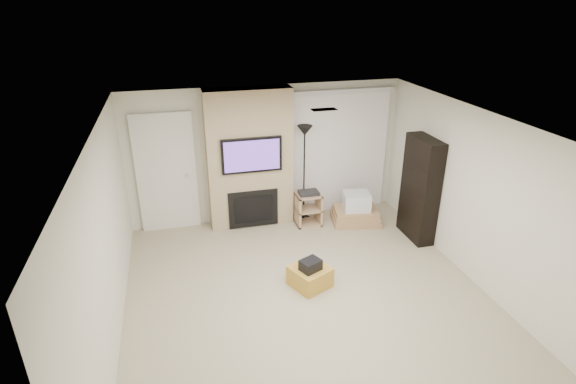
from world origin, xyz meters
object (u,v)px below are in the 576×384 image
object	(u,v)px
floor_lamp	(304,147)
box_stack	(356,211)
ottoman	(310,276)
av_stand	(308,207)
bookshelf	(420,189)

from	to	relation	value
floor_lamp	box_stack	distance (m)	1.56
ottoman	box_stack	xyz separation A→B (m)	(1.43, 1.72, 0.07)
floor_lamp	av_stand	distance (m)	1.11
box_stack	bookshelf	distance (m)	1.31
floor_lamp	bookshelf	world-z (taller)	floor_lamp
floor_lamp	av_stand	size ratio (longest dim) A/B	2.77
ottoman	bookshelf	bearing A→B (deg)	22.90
ottoman	floor_lamp	xyz separation A→B (m)	(0.51, 2.05, 1.29)
ottoman	box_stack	bearing A→B (deg)	50.25
av_stand	box_stack	world-z (taller)	av_stand
bookshelf	box_stack	bearing A→B (deg)	136.09
av_stand	box_stack	distance (m)	0.91
floor_lamp	av_stand	world-z (taller)	floor_lamp
ottoman	bookshelf	size ratio (longest dim) A/B	0.28
floor_lamp	bookshelf	xyz separation A→B (m)	(1.72, -1.11, -0.54)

